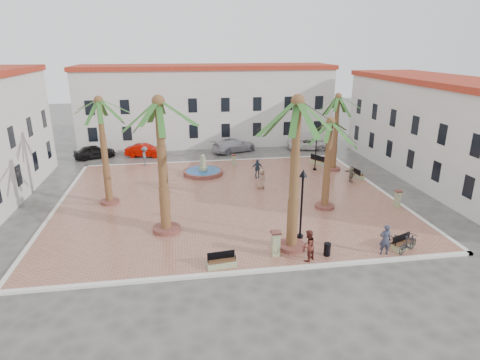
{
  "coord_description": "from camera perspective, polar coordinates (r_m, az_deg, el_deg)",
  "views": [
    {
      "loc": [
        -3.64,
        -29.67,
        11.76
      ],
      "look_at": [
        1.0,
        0.0,
        1.6
      ],
      "focal_mm": 30.0,
      "sensor_mm": 36.0,
      "label": 1
    }
  ],
  "objects": [
    {
      "name": "ground",
      "position": [
        32.12,
        -1.76,
        -2.79
      ],
      "size": [
        120.0,
        120.0,
        0.0
      ],
      "primitive_type": "plane",
      "color": "#56544F",
      "rests_on": "ground"
    },
    {
      "name": "plaza",
      "position": [
        32.09,
        -1.77,
        -2.67
      ],
      "size": [
        26.0,
        22.0,
        0.15
      ],
      "primitive_type": "cube",
      "color": "#A96A55",
      "rests_on": "ground"
    },
    {
      "name": "kerb_n",
      "position": [
        42.47,
        -3.63,
        2.69
      ],
      "size": [
        26.3,
        0.3,
        0.16
      ],
      "primitive_type": "cube",
      "color": "silver",
      "rests_on": "ground"
    },
    {
      "name": "kerb_s",
      "position": [
        22.32,
        1.88,
        -12.87
      ],
      "size": [
        26.3,
        0.3,
        0.16
      ],
      "primitive_type": "cube",
      "color": "silver",
      "rests_on": "ground"
    },
    {
      "name": "kerb_e",
      "position": [
        35.97,
        19.25,
        -1.35
      ],
      "size": [
        0.3,
        22.3,
        0.16
      ],
      "primitive_type": "cube",
      "color": "silver",
      "rests_on": "ground"
    },
    {
      "name": "kerb_w",
      "position": [
        33.23,
        -24.65,
        -3.68
      ],
      "size": [
        0.3,
        22.3,
        0.16
      ],
      "primitive_type": "cube",
      "color": "silver",
      "rests_on": "ground"
    },
    {
      "name": "building_north",
      "position": [
        50.28,
        -4.73,
        10.64
      ],
      "size": [
        30.4,
        7.4,
        9.5
      ],
      "color": "silver",
      "rests_on": "ground"
    },
    {
      "name": "building_east",
      "position": [
        40.17,
        27.53,
        6.2
      ],
      "size": [
        7.4,
        26.4,
        9.0
      ],
      "rotation": [
        0.0,
        0.0,
        1.57
      ],
      "color": "silver",
      "rests_on": "ground"
    },
    {
      "name": "fountain",
      "position": [
        37.99,
        -5.26,
        1.23
      ],
      "size": [
        3.74,
        3.74,
        1.93
      ],
      "color": "brown",
      "rests_on": "plaza"
    },
    {
      "name": "palm_nw",
      "position": [
        30.87,
        -19.32,
        9.17
      ],
      "size": [
        4.64,
        4.64,
        8.19
      ],
      "color": "brown",
      "rests_on": "plaza"
    },
    {
      "name": "palm_sw",
      "position": [
        24.74,
        -11.41,
        8.69
      ],
      "size": [
        5.81,
        5.81,
        8.83
      ],
      "color": "brown",
      "rests_on": "plaza"
    },
    {
      "name": "palm_s",
      "position": [
        22.11,
        8.12,
        8.62
      ],
      "size": [
        5.54,
        5.54,
        9.14
      ],
      "color": "brown",
      "rests_on": "plaza"
    },
    {
      "name": "palm_e",
      "position": [
        29.2,
        12.66,
        6.61
      ],
      "size": [
        4.77,
        4.77,
        6.83
      ],
      "color": "brown",
      "rests_on": "plaza"
    },
    {
      "name": "palm_ne",
      "position": [
        38.97,
        13.73,
        10.35
      ],
      "size": [
        4.66,
        4.66,
        7.42
      ],
      "color": "brown",
      "rests_on": "plaza"
    },
    {
      "name": "bench_s",
      "position": [
        22.48,
        -2.6,
        -11.71
      ],
      "size": [
        1.67,
        0.67,
        0.86
      ],
      "rotation": [
        0.0,
        0.0,
        0.11
      ],
      "color": "#91996C",
      "rests_on": "plaza"
    },
    {
      "name": "bench_se",
      "position": [
        26.22,
        22.19,
        -8.51
      ],
      "size": [
        1.68,
        1.07,
        0.85
      ],
      "rotation": [
        0.0,
        0.0,
        0.39
      ],
      "color": "#91996C",
      "rests_on": "plaza"
    },
    {
      "name": "bench_e",
      "position": [
        38.38,
        16.24,
        0.72
      ],
      "size": [
        0.82,
        1.77,
        0.9
      ],
      "rotation": [
        0.0,
        0.0,
        1.75
      ],
      "color": "#91996C",
      "rests_on": "plaza"
    },
    {
      "name": "bench_ne",
      "position": [
        41.6,
        11.13,
        2.54
      ],
      "size": [
        1.49,
        1.96,
        1.02
      ],
      "rotation": [
        0.0,
        0.0,
        2.1
      ],
      "color": "#91996C",
      "rests_on": "plaza"
    },
    {
      "name": "lamppost_s",
      "position": [
        24.77,
        8.84,
        -1.74
      ],
      "size": [
        0.49,
        0.49,
        4.51
      ],
      "color": "black",
      "rests_on": "plaza"
    },
    {
      "name": "lamppost_e",
      "position": [
        39.16,
        10.8,
        4.99
      ],
      "size": [
        0.41,
        0.41,
        3.77
      ],
      "color": "black",
      "rests_on": "plaza"
    },
    {
      "name": "bollard_se",
      "position": [
        23.39,
        5.1,
        -8.94
      ],
      "size": [
        0.56,
        0.56,
        1.53
      ],
      "rotation": [
        0.0,
        0.0,
        0.02
      ],
      "color": "#91996C",
      "rests_on": "plaza"
    },
    {
      "name": "bollard_n",
      "position": [
        40.15,
        -0.88,
        2.83
      ],
      "size": [
        0.44,
        0.44,
        1.23
      ],
      "rotation": [
        0.0,
        0.0,
        0.01
      ],
      "color": "#91996C",
      "rests_on": "plaza"
    },
    {
      "name": "bollard_e",
      "position": [
        32.34,
        21.52,
        -2.44
      ],
      "size": [
        0.5,
        0.5,
        1.29
      ],
      "rotation": [
        0.0,
        0.0,
        -0.09
      ],
      "color": "#91996C",
      "rests_on": "plaza"
    },
    {
      "name": "litter_bin",
      "position": [
        24.04,
        12.3,
        -9.61
      ],
      "size": [
        0.4,
        0.4,
        0.78
      ],
      "primitive_type": "cylinder",
      "color": "black",
      "rests_on": "plaza"
    },
    {
      "name": "cyclist_a",
      "position": [
        24.86,
        19.95,
        -7.97
      ],
      "size": [
        0.73,
        0.52,
        1.86
      ],
      "primitive_type": "imported",
      "rotation": [
        0.0,
        0.0,
        3.02
      ],
      "color": "#2D3144",
      "rests_on": "plaza"
    },
    {
      "name": "bicycle_a",
      "position": [
        26.5,
        21.69,
        -7.72
      ],
      "size": [
        1.69,
        1.08,
        0.84
      ],
      "primitive_type": "imported",
      "rotation": [
        0.0,
        0.0,
        1.21
      ],
      "color": "black",
      "rests_on": "plaza"
    },
    {
      "name": "cyclist_b",
      "position": [
        23.08,
        9.67,
        -9.18
      ],
      "size": [
        1.13,
        1.09,
        1.84
      ],
      "primitive_type": "imported",
      "rotation": [
        0.0,
        0.0,
        3.76
      ],
      "color": "#58221B",
      "rests_on": "plaza"
    },
    {
      "name": "bicycle_b",
      "position": [
        25.74,
        22.81,
        -8.32
      ],
      "size": [
        1.87,
        1.36,
        1.11
      ],
      "primitive_type": "imported",
      "rotation": [
        0.0,
        0.0,
        2.08
      ],
      "color": "black",
      "rests_on": "plaza"
    },
    {
      "name": "pedestrian_fountain_a",
      "position": [
        33.89,
        3.09,
        0.16
      ],
      "size": [
        0.98,
        0.97,
        1.71
      ],
      "primitive_type": "imported",
      "rotation": [
        0.0,
        0.0,
        0.76
      ],
      "color": "#997761",
      "rests_on": "plaza"
    },
    {
      "name": "pedestrian_fountain_b",
      "position": [
        36.64,
        2.47,
        1.65
      ],
      "size": [
        1.05,
        0.47,
        1.77
      ],
      "primitive_type": "imported",
      "rotation": [
        0.0,
        0.0,
        0.04
      ],
      "color": "#304051",
      "rests_on": "plaza"
    },
    {
      "name": "pedestrian_north",
      "position": [
        41.6,
        -13.36,
        3.35
      ],
      "size": [
        0.77,
        1.28,
        1.93
      ],
      "primitive_type": "imported",
      "rotation": [
        0.0,
        0.0,
        1.62
      ],
      "color": "#4F4F54",
      "rests_on": "plaza"
    },
    {
      "name": "pedestrian_east",
      "position": [
        36.79,
        15.51,
        0.86
      ],
      "size": [
        0.72,
        1.49,
        1.54
      ],
      "primitive_type": "imported",
      "rotation": [
        0.0,
        0.0,
        -1.38
      ],
      "color": "#716755",
      "rests_on": "plaza"
    },
    {
      "name": "car_black",
      "position": [
        46.38,
        -19.98,
        3.8
      ],
      "size": [
        4.62,
        3.17,
        1.46
      ],
      "primitive_type": "imported",
      "rotation": [
        0.0,
        0.0,
        1.94
      ],
      "color": "black",
      "rests_on": "ground"
    },
    {
      "name": "car_red",
      "position": [
        45.52,
        -13.33,
        4.12
      ],
      "size": [
        4.44,
        2.31,
        1.39
      ],
      "primitive_type": "imported",
      "rotation": [
        0.0,
        0.0,
        1.37
      ],
      "color": "#B00900",
      "rests_on": "ground"
    },
    {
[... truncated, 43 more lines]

